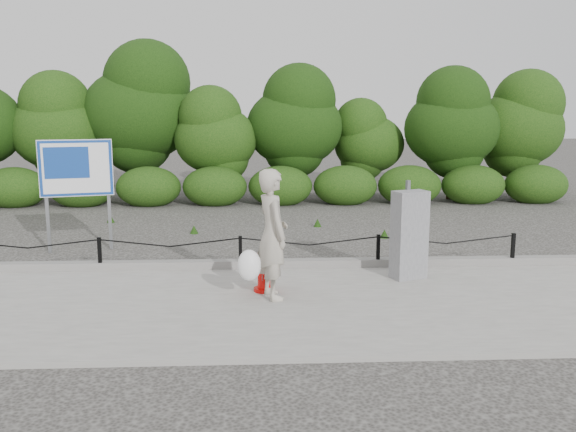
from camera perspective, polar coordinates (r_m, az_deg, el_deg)
The scene contains 9 objects.
ground at distance 11.10m, azimuth -4.45°, elevation -5.31°, with size 90.00×90.00×0.00m, color #2D2B28.
sidewalk at distance 9.18m, azimuth -4.81°, elevation -8.41°, with size 14.00×4.00×0.08m, color gray.
curb at distance 11.11m, azimuth -4.45°, elevation -4.49°, with size 14.00×0.22×0.14m, color slate.
chain_barrier at distance 10.99m, azimuth -4.48°, elevation -3.01°, with size 10.06×0.06×0.60m.
treeline at distance 19.68m, azimuth -5.30°, elevation 8.91°, with size 20.42×3.78×4.93m.
fire_hydrant at distance 9.64m, azimuth -2.26°, elevation -5.14°, with size 0.42×0.42×0.70m.
pedestrian at distance 9.17m, azimuth -1.61°, elevation -1.89°, with size 0.86×0.83×1.98m.
utility_cabinet at distance 10.49m, azimuth 11.28°, elevation -1.73°, with size 0.65×0.51×1.65m.
advertising_sign at distance 13.13m, azimuth -19.21°, elevation 3.81°, with size 1.41×0.42×2.31m.
Camera 1 is at (0.34, -10.69, 2.97)m, focal length 38.00 mm.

